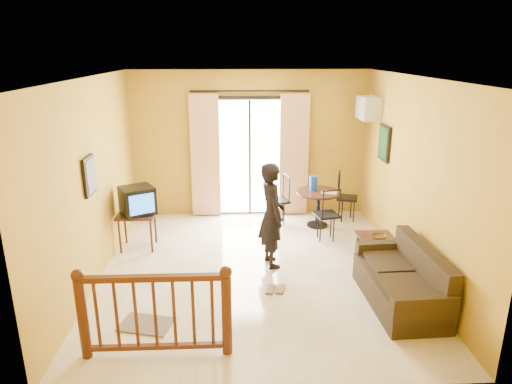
{
  "coord_description": "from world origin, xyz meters",
  "views": [
    {
      "loc": [
        -0.29,
        -6.12,
        3.15
      ],
      "look_at": [
        0.01,
        0.2,
        1.17
      ],
      "focal_mm": 32.0,
      "sensor_mm": 36.0,
      "label": 1
    }
  ],
  "objects_px": {
    "television": "(137,200)",
    "standing_person": "(272,215)",
    "coffee_table": "(380,251)",
    "sofa": "(404,283)",
    "dining_table": "(318,199)"
  },
  "relations": [
    {
      "from": "television",
      "to": "standing_person",
      "type": "relative_size",
      "value": 0.41
    },
    {
      "from": "coffee_table",
      "to": "standing_person",
      "type": "distance_m",
      "value": 1.7
    },
    {
      "from": "television",
      "to": "sofa",
      "type": "xyz_separation_m",
      "value": [
        3.72,
        -1.93,
        -0.53
      ]
    },
    {
      "from": "dining_table",
      "to": "coffee_table",
      "type": "xyz_separation_m",
      "value": [
        0.62,
        -1.77,
        -0.24
      ]
    },
    {
      "from": "coffee_table",
      "to": "standing_person",
      "type": "relative_size",
      "value": 0.6
    },
    {
      "from": "television",
      "to": "coffee_table",
      "type": "distance_m",
      "value": 3.87
    },
    {
      "from": "coffee_table",
      "to": "standing_person",
      "type": "bearing_deg",
      "value": 172.03
    },
    {
      "from": "sofa",
      "to": "dining_table",
      "type": "bearing_deg",
      "value": 100.29
    },
    {
      "from": "dining_table",
      "to": "standing_person",
      "type": "bearing_deg",
      "value": -122.43
    },
    {
      "from": "television",
      "to": "dining_table",
      "type": "distance_m",
      "value": 3.22
    },
    {
      "from": "television",
      "to": "sofa",
      "type": "relative_size",
      "value": 0.39
    },
    {
      "from": "coffee_table",
      "to": "television",
      "type": "bearing_deg",
      "value": 165.89
    },
    {
      "from": "standing_person",
      "to": "television",
      "type": "bearing_deg",
      "value": 58.71
    },
    {
      "from": "television",
      "to": "standing_person",
      "type": "xyz_separation_m",
      "value": [
        2.11,
        -0.71,
        -0.03
      ]
    },
    {
      "from": "dining_table",
      "to": "sofa",
      "type": "height_order",
      "value": "sofa"
    }
  ]
}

